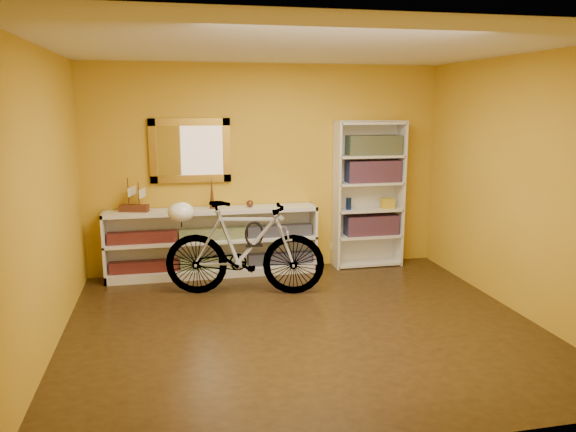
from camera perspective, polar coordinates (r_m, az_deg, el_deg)
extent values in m
cube|color=black|center=(5.48, 1.55, -11.29)|extent=(4.50, 4.00, 0.01)
cube|color=silver|center=(5.07, 1.72, 17.01)|extent=(4.50, 4.00, 0.01)
cube|color=gold|center=(7.06, -2.21, 4.86)|extent=(4.50, 0.01, 2.60)
cube|color=gold|center=(5.09, -23.89, 1.26)|extent=(0.01, 4.00, 2.60)
cube|color=gold|center=(6.05, 22.89, 2.84)|extent=(0.01, 4.00, 2.60)
cube|color=#876118|center=(6.90, -10.01, 6.63)|extent=(0.98, 0.06, 0.78)
cube|color=silver|center=(7.44, 4.74, -3.05)|extent=(0.09, 0.02, 0.09)
cube|color=black|center=(7.00, -7.64, -4.75)|extent=(2.50, 0.13, 0.14)
cube|color=navy|center=(6.90, -7.72, -1.84)|extent=(2.50, 0.13, 0.14)
imported|color=black|center=(6.84, -11.70, 0.60)|extent=(0.00, 0.00, 0.00)
cone|color=brown|center=(6.83, -7.83, 2.34)|extent=(0.07, 0.07, 0.38)
sphere|color=brown|center=(6.90, -3.94, 1.28)|extent=(0.09, 0.09, 0.09)
cube|color=maroon|center=(7.39, 8.56, -0.90)|extent=(0.70, 0.22, 0.26)
cube|color=maroon|center=(7.27, 8.73, 4.57)|extent=(0.70, 0.22, 0.28)
cube|color=#184D55|center=(7.24, 8.81, 7.20)|extent=(0.70, 0.22, 0.25)
cylinder|color=navy|center=(7.20, 6.25, 1.27)|extent=(0.07, 0.07, 0.16)
cube|color=maroon|center=(7.18, 6.83, 6.92)|extent=(0.16, 0.16, 0.17)
cube|color=gold|center=(7.37, 10.19, 1.28)|extent=(0.18, 0.13, 0.13)
imported|color=silver|center=(6.21, -4.47, -3.30)|extent=(0.85, 1.88, 1.07)
ellipsoid|color=white|center=(6.21, -10.93, 0.39)|extent=(0.29, 0.28, 0.22)
torus|color=black|center=(6.16, -3.50, -1.86)|extent=(0.21, 0.02, 0.21)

